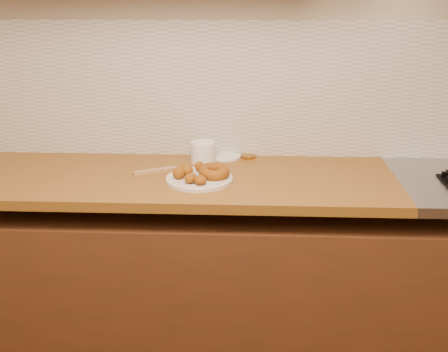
{
  "coord_description": "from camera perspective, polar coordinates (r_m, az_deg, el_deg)",
  "views": [
    {
      "loc": [
        -0.1,
        -0.48,
        1.66
      ],
      "look_at": [
        -0.2,
        1.6,
        0.93
      ],
      "focal_mm": 45.0,
      "sensor_mm": 36.0,
      "label": 1
    }
  ],
  "objects": [
    {
      "name": "fried_dough_chunks",
      "position": [
        2.22,
        -3.46,
        0.27
      ],
      "size": [
        0.14,
        0.21,
        0.05
      ],
      "color": "#984D06",
      "rests_on": "donut_plate"
    },
    {
      "name": "brass_jar_lid",
      "position": [
        2.54,
        2.5,
        2.0
      ],
      "size": [
        0.07,
        0.07,
        0.01
      ],
      "primitive_type": "cylinder",
      "rotation": [
        0.0,
        0.0,
        0.09
      ],
      "color": "#A16823",
      "rests_on": "butcher_block"
    },
    {
      "name": "wall_back",
      "position": [
        2.5,
        5.04,
        12.12
      ],
      "size": [
        4.0,
        0.02,
        2.7
      ],
      "primitive_type": "cube",
      "color": "#BBAD91",
      "rests_on": "ground"
    },
    {
      "name": "wooden_utensil",
      "position": [
        2.36,
        -7.0,
        0.54
      ],
      "size": [
        0.17,
        0.1,
        0.01
      ],
      "primitive_type": "cube",
      "rotation": [
        0.0,
        0.0,
        0.47
      ],
      "color": "#AA7C51",
      "rests_on": "butcher_block"
    },
    {
      "name": "butcher_block",
      "position": [
        2.37,
        -10.94,
        -0.28
      ],
      "size": [
        2.3,
        0.62,
        0.04
      ],
      "primitive_type": "cube",
      "color": "brown",
      "rests_on": "base_cabinet"
    },
    {
      "name": "backsplash",
      "position": [
        2.51,
        4.95,
        8.69
      ],
      "size": [
        3.6,
        0.02,
        0.6
      ],
      "primitive_type": "cube",
      "color": "beige",
      "rests_on": "wall_back"
    },
    {
      "name": "tub_lid",
      "position": [
        2.54,
        0.06,
        2.01
      ],
      "size": [
        0.19,
        0.19,
        0.01
      ],
      "primitive_type": "cylinder",
      "rotation": [
        0.0,
        0.0,
        -0.38
      ],
      "color": "white",
      "rests_on": "butcher_block"
    },
    {
      "name": "ring_donut",
      "position": [
        2.24,
        -1.03,
        0.46
      ],
      "size": [
        0.18,
        0.18,
        0.06
      ],
      "primitive_type": "torus",
      "rotation": [
        0.1,
        0.0,
        0.6
      ],
      "color": "#984D06",
      "rests_on": "donut_plate"
    },
    {
      "name": "plastic_tub",
      "position": [
        2.46,
        -2.12,
        2.47
      ],
      "size": [
        0.12,
        0.12,
        0.09
      ],
      "primitive_type": "cylinder",
      "rotation": [
        0.0,
        0.0,
        0.13
      ],
      "color": "white",
      "rests_on": "butcher_block"
    },
    {
      "name": "donut_plate",
      "position": [
        2.24,
        -2.53,
        -0.33
      ],
      "size": [
        0.27,
        0.27,
        0.02
      ],
      "primitive_type": "cylinder",
      "color": "silver",
      "rests_on": "butcher_block"
    },
    {
      "name": "base_cabinet",
      "position": [
        2.52,
        4.65,
        -11.16
      ],
      "size": [
        3.6,
        0.6,
        0.77
      ],
      "primitive_type": "cube",
      "color": "#582B14",
      "rests_on": "floor"
    }
  ]
}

